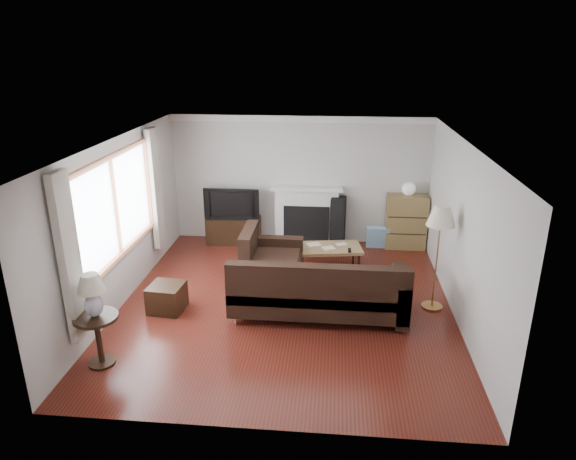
# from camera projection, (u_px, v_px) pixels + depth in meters

# --- Properties ---
(room) EXTENTS (5.10, 5.60, 2.54)m
(room) POSITION_uv_depth(u_px,v_px,m) (286.00, 227.00, 7.48)
(room) COLOR #541B12
(room) RESTS_ON ground
(window) EXTENTS (0.12, 2.74, 1.54)m
(window) POSITION_uv_depth(u_px,v_px,m) (116.00, 207.00, 7.41)
(window) COLOR brown
(window) RESTS_ON room
(curtain_near) EXTENTS (0.10, 0.35, 2.10)m
(curtain_near) POSITION_uv_depth(u_px,v_px,m) (69.00, 258.00, 6.03)
(curtain_near) COLOR beige
(curtain_near) RESTS_ON room
(curtain_far) EXTENTS (0.10, 0.35, 2.10)m
(curtain_far) POSITION_uv_depth(u_px,v_px,m) (156.00, 189.00, 8.87)
(curtain_far) COLOR beige
(curtain_far) RESTS_ON room
(fireplace) EXTENTS (1.40, 0.26, 1.15)m
(fireplace) POSITION_uv_depth(u_px,v_px,m) (307.00, 215.00, 10.17)
(fireplace) COLOR white
(fireplace) RESTS_ON room
(tv_stand) EXTENTS (1.04, 0.47, 0.52)m
(tv_stand) POSITION_uv_depth(u_px,v_px,m) (234.00, 230.00, 10.26)
(tv_stand) COLOR black
(tv_stand) RESTS_ON ground
(television) EXTENTS (1.08, 0.14, 0.62)m
(television) POSITION_uv_depth(u_px,v_px,m) (233.00, 202.00, 10.06)
(television) COLOR black
(television) RESTS_ON tv_stand
(speaker_left) EXTENTS (0.29, 0.32, 0.81)m
(speaker_left) POSITION_uv_depth(u_px,v_px,m) (251.00, 222.00, 10.24)
(speaker_left) COLOR black
(speaker_left) RESTS_ON ground
(speaker_right) EXTENTS (0.31, 0.36, 0.97)m
(speaker_right) POSITION_uv_depth(u_px,v_px,m) (338.00, 222.00, 10.05)
(speaker_right) COLOR black
(speaker_right) RESTS_ON ground
(bookshelf) EXTENTS (0.77, 0.37, 1.06)m
(bookshelf) POSITION_uv_depth(u_px,v_px,m) (406.00, 222.00, 9.91)
(bookshelf) COLOR olive
(bookshelf) RESTS_ON ground
(globe_lamp) EXTENTS (0.25, 0.25, 0.25)m
(globe_lamp) POSITION_uv_depth(u_px,v_px,m) (409.00, 189.00, 9.68)
(globe_lamp) COLOR white
(globe_lamp) RESTS_ON bookshelf
(sectional_sofa) EXTENTS (2.76, 2.01, 0.89)m
(sectional_sofa) POSITION_uv_depth(u_px,v_px,m) (319.00, 287.00, 7.45)
(sectional_sofa) COLOR black
(sectional_sofa) RESTS_ON ground
(coffee_table) EXTENTS (1.22, 0.80, 0.44)m
(coffee_table) POSITION_uv_depth(u_px,v_px,m) (328.00, 258.00, 9.01)
(coffee_table) COLOR olive
(coffee_table) RESTS_ON ground
(footstool) EXTENTS (0.53, 0.53, 0.41)m
(footstool) POSITION_uv_depth(u_px,v_px,m) (167.00, 298.00, 7.66)
(footstool) COLOR black
(footstool) RESTS_ON ground
(floor_lamp) EXTENTS (0.50, 0.50, 1.62)m
(floor_lamp) POSITION_uv_depth(u_px,v_px,m) (437.00, 258.00, 7.53)
(floor_lamp) COLOR #A67539
(floor_lamp) RESTS_ON ground
(side_table) EXTENTS (0.54, 0.54, 0.67)m
(side_table) POSITION_uv_depth(u_px,v_px,m) (99.00, 340.00, 6.32)
(side_table) COLOR black
(side_table) RESTS_ON ground
(table_lamp) EXTENTS (0.34, 0.34, 0.55)m
(table_lamp) POSITION_uv_depth(u_px,v_px,m) (92.00, 296.00, 6.11)
(table_lamp) COLOR silver
(table_lamp) RESTS_ON side_table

